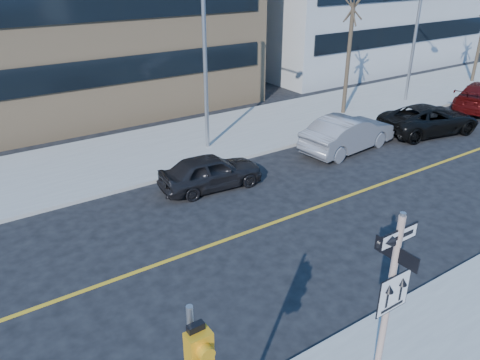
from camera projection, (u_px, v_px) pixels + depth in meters
ground at (294, 321)px, 11.40m from camera, size 120.00×120.00×0.00m
far_sidewalk at (392, 97)px, 29.42m from camera, size 66.00×6.00×0.15m
road_centerline at (447, 161)px, 20.44m from camera, size 40.00×0.14×0.01m
sign_pole at (389, 298)px, 8.47m from camera, size 0.92×0.92×4.06m
parked_car_a at (211, 172)px, 17.76m from camera, size 1.95×4.10×1.35m
parked_car_b at (348, 133)px, 21.24m from camera, size 2.21×5.06×1.62m
parked_car_c at (429, 119)px, 23.41m from camera, size 3.35×5.51×1.43m
streetlight_a at (207, 45)px, 19.44m from camera, size 0.55×2.25×8.00m
streetlight_b at (421, 22)px, 26.48m from camera, size 0.55×2.25×8.00m
street_tree_west at (353, 12)px, 24.04m from camera, size 1.80×1.80×6.35m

